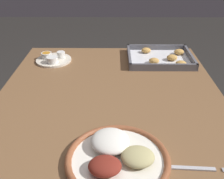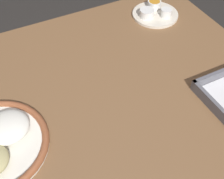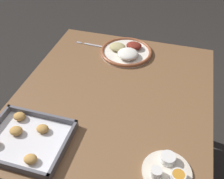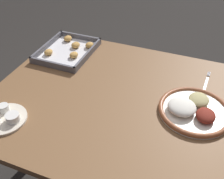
{
  "view_description": "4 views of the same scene",
  "coord_description": "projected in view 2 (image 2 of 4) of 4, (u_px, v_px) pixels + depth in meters",
  "views": [
    {
      "loc": [
        0.01,
        -0.9,
        1.27
      ],
      "look_at": [
        0.01,
        0.0,
        0.75
      ],
      "focal_mm": 42.0,
      "sensor_mm": 36.0,
      "label": 1
    },
    {
      "loc": [
        0.56,
        -0.28,
        1.42
      ],
      "look_at": [
        0.01,
        0.0,
        0.75
      ],
      "focal_mm": 50.0,
      "sensor_mm": 36.0,
      "label": 2
    },
    {
      "loc": [
        -0.25,
        0.88,
        1.57
      ],
      "look_at": [
        0.01,
        0.0,
        0.75
      ],
      "focal_mm": 42.0,
      "sensor_mm": 36.0,
      "label": 3
    },
    {
      "loc": [
        -0.83,
        -0.33,
        1.48
      ],
      "look_at": [
        0.01,
        0.0,
        0.75
      ],
      "focal_mm": 42.0,
      "sensor_mm": 36.0,
      "label": 4
    }
  ],
  "objects": [
    {
      "name": "dining_table",
      "position": [
        111.0,
        117.0,
        1.02
      ],
      "size": [
        0.91,
        1.06,
        0.72
      ],
      "color": "brown",
      "rests_on": "ground_plane"
    },
    {
      "name": "saucer_plate",
      "position": [
        155.0,
        12.0,
        1.22
      ],
      "size": [
        0.18,
        0.18,
        0.04
      ],
      "color": "beige",
      "rests_on": "dining_table"
    }
  ]
}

